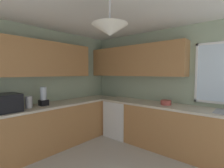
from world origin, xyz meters
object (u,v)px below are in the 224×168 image
at_px(microwave, 7,102).
at_px(blender_appliance, 43,97).
at_px(dishwasher, 121,118).
at_px(bowl, 166,102).
at_px(kettle, 29,102).

bearing_deg(microwave, blender_appliance, 90.00).
relative_size(dishwasher, microwave, 1.76).
relative_size(microwave, bowl, 2.34).
distance_m(microwave, bowl, 2.86).
bearing_deg(kettle, microwave, -93.34).
distance_m(bowl, blender_appliance, 2.40).
bearing_deg(dishwasher, microwave, -106.58).
bearing_deg(dishwasher, bowl, 1.55).
distance_m(kettle, blender_appliance, 0.29).
relative_size(dishwasher, bowl, 4.12).
xyz_separation_m(microwave, kettle, (0.02, 0.34, -0.04)).
distance_m(dishwasher, blender_appliance, 1.83).
height_order(microwave, bowl, microwave).
height_order(kettle, bowl, kettle).
relative_size(microwave, kettle, 2.23).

